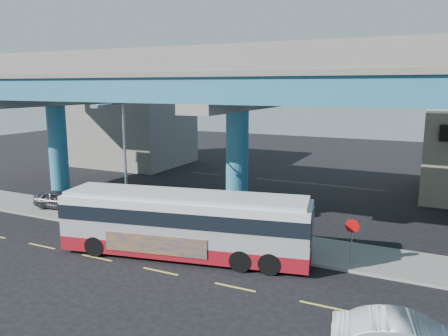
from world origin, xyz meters
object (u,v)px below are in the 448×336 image
at_px(street_lamp, 119,148).
at_px(stop_sign, 352,232).
at_px(transit_bus, 185,222).
at_px(parked_car, 60,200).

height_order(street_lamp, stop_sign, street_lamp).
relative_size(transit_bus, parked_car, 3.39).
height_order(transit_bus, street_lamp, street_lamp).
bearing_deg(parked_car, street_lamp, -111.48).
xyz_separation_m(street_lamp, stop_sign, (13.58, 0.75, -3.46)).
relative_size(transit_bus, street_lamp, 1.70).
bearing_deg(stop_sign, parked_car, -161.44).
bearing_deg(parked_car, transit_bus, -111.06).
relative_size(parked_car, street_lamp, 0.50).
height_order(transit_bus, parked_car, transit_bus).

